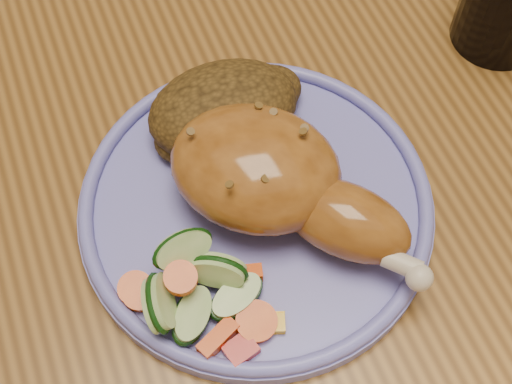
% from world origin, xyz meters
% --- Properties ---
extents(ground, '(4.00, 4.00, 0.00)m').
position_xyz_m(ground, '(0.00, 0.00, 0.00)').
color(ground, brown).
rests_on(ground, ground).
extents(dining_table, '(0.90, 1.40, 0.75)m').
position_xyz_m(dining_table, '(0.00, 0.00, 0.67)').
color(dining_table, brown).
rests_on(dining_table, ground).
extents(plate, '(0.24, 0.24, 0.01)m').
position_xyz_m(plate, '(-0.04, -0.10, 0.76)').
color(plate, '#6D6DCB').
rests_on(plate, dining_table).
extents(plate_rim, '(0.24, 0.24, 0.01)m').
position_xyz_m(plate_rim, '(-0.04, -0.10, 0.77)').
color(plate_rim, '#6D6DCB').
rests_on(plate_rim, plate).
extents(chicken_leg, '(0.16, 0.18, 0.06)m').
position_xyz_m(chicken_leg, '(-0.03, -0.11, 0.79)').
color(chicken_leg, '#A05F21').
rests_on(chicken_leg, plate).
extents(rice_pilaf, '(0.12, 0.08, 0.05)m').
position_xyz_m(rice_pilaf, '(-0.04, -0.03, 0.78)').
color(rice_pilaf, '#4E3613').
rests_on(rice_pilaf, plate).
extents(vegetable_pile, '(0.09, 0.09, 0.04)m').
position_xyz_m(vegetable_pile, '(-0.10, -0.15, 0.78)').
color(vegetable_pile, '#A50A05').
rests_on(vegetable_pile, plate).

